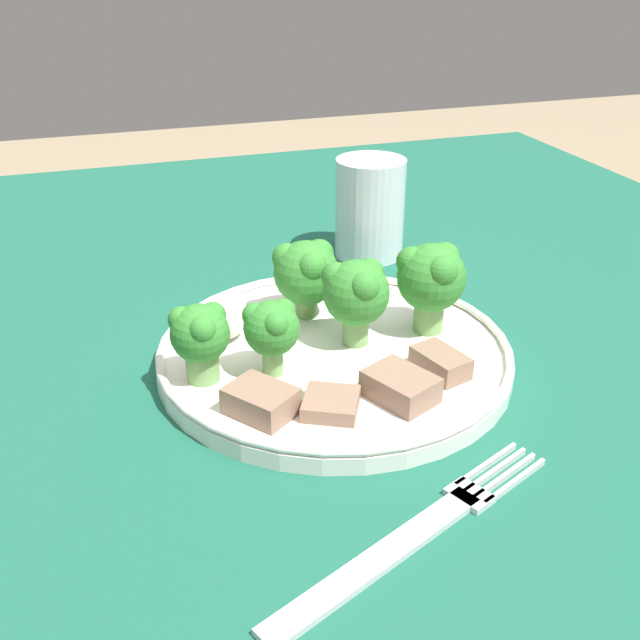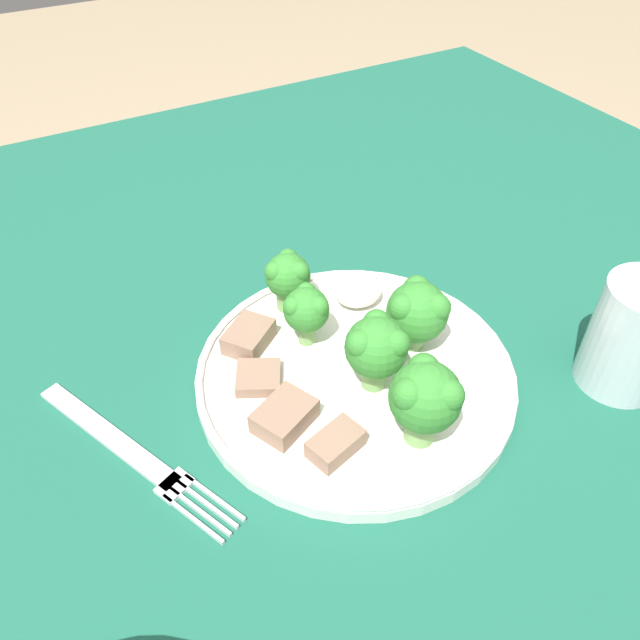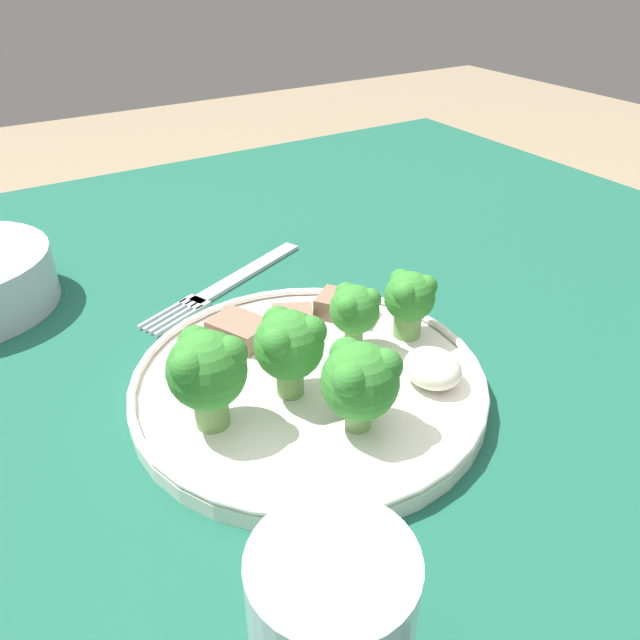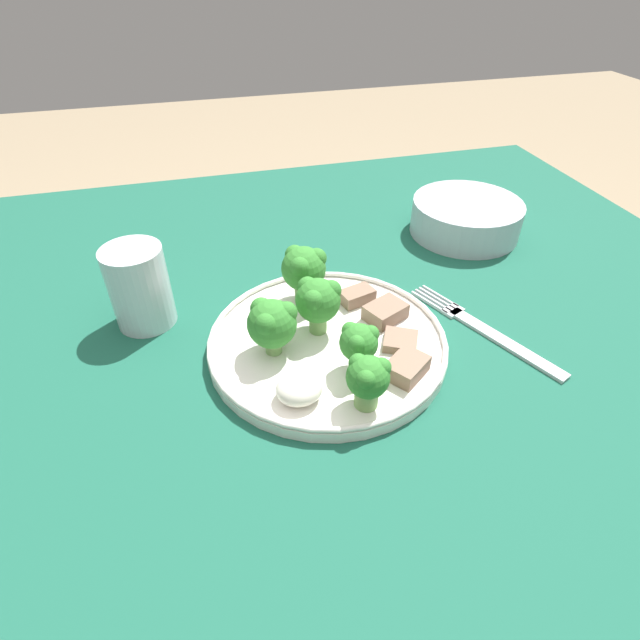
{
  "view_description": "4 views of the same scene",
  "coord_description": "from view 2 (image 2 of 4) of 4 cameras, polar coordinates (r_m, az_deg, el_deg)",
  "views": [
    {
      "loc": [
        0.45,
        -0.12,
        1.03
      ],
      "look_at": [
        0.02,
        0.02,
        0.79
      ],
      "focal_mm": 42.0,
      "sensor_mm": 36.0,
      "label": 1
    },
    {
      "loc": [
        0.2,
        0.32,
        1.12
      ],
      "look_at": [
        0.03,
        0.01,
        0.8
      ],
      "focal_mm": 35.0,
      "sensor_mm": 36.0,
      "label": 2
    },
    {
      "loc": [
        -0.29,
        0.21,
        1.03
      ],
      "look_at": [
        0.04,
        0.01,
        0.79
      ],
      "focal_mm": 35.0,
      "sensor_mm": 36.0,
      "label": 3
    },
    {
      "loc": [
        -0.1,
        -0.35,
        1.11
      ],
      "look_at": [
        0.01,
        0.04,
        0.78
      ],
      "focal_mm": 28.0,
      "sensor_mm": 36.0,
      "label": 4
    }
  ],
  "objects": [
    {
      "name": "table",
      "position": [
        0.61,
        2.26,
        -9.3
      ],
      "size": [
        1.13,
        1.09,
        0.75
      ],
      "color": "#195642",
      "rests_on": "ground_plane"
    },
    {
      "name": "dinner_plate",
      "position": [
        0.5,
        3.22,
        -4.96
      ],
      "size": [
        0.25,
        0.25,
        0.02
      ],
      "color": "white",
      "rests_on": "table"
    },
    {
      "name": "fork",
      "position": [
        0.48,
        -16.87,
        -11.54
      ],
      "size": [
        0.1,
        0.19,
        0.0
      ],
      "color": "silver",
      "rests_on": "table"
    },
    {
      "name": "drinking_glass",
      "position": [
        0.54,
        26.55,
        -1.79
      ],
      "size": [
        0.07,
        0.07,
        0.09
      ],
      "color": "silver",
      "rests_on": "table"
    },
    {
      "name": "broccoli_floret_near_rim_left",
      "position": [
        0.5,
        8.91,
        0.86
      ],
      "size": [
        0.05,
        0.05,
        0.06
      ],
      "color": "#709E56",
      "rests_on": "dinner_plate"
    },
    {
      "name": "broccoli_floret_center_left",
      "position": [
        0.46,
        5.16,
        -2.46
      ],
      "size": [
        0.05,
        0.05,
        0.06
      ],
      "color": "#709E56",
      "rests_on": "dinner_plate"
    },
    {
      "name": "broccoli_floret_back_left",
      "position": [
        0.43,
        9.61,
        -6.95
      ],
      "size": [
        0.05,
        0.05,
        0.07
      ],
      "color": "#709E56",
      "rests_on": "dinner_plate"
    },
    {
      "name": "broccoli_floret_front_left",
      "position": [
        0.5,
        -1.26,
        0.97
      ],
      "size": [
        0.04,
        0.04,
        0.05
      ],
      "color": "#709E56",
      "rests_on": "dinner_plate"
    },
    {
      "name": "broccoli_floret_center_back",
      "position": [
        0.54,
        -2.96,
        3.99
      ],
      "size": [
        0.04,
        0.04,
        0.05
      ],
      "color": "#709E56",
      "rests_on": "dinner_plate"
    },
    {
      "name": "meat_slice_front_slice",
      "position": [
        0.46,
        -3.26,
        -8.76
      ],
      "size": [
        0.05,
        0.05,
        0.02
      ],
      "color": "#846651",
      "rests_on": "dinner_plate"
    },
    {
      "name": "meat_slice_middle_slice",
      "position": [
        0.45,
        1.44,
        -11.23
      ],
      "size": [
        0.04,
        0.03,
        0.02
      ],
      "color": "#846651",
      "rests_on": "dinner_plate"
    },
    {
      "name": "meat_slice_rear_slice",
      "position": [
        0.52,
        -6.53,
        -1.52
      ],
      "size": [
        0.05,
        0.05,
        0.02
      ],
      "color": "#846651",
      "rests_on": "dinner_plate"
    },
    {
      "name": "meat_slice_edge_slice",
      "position": [
        0.49,
        -5.65,
        -5.27
      ],
      "size": [
        0.05,
        0.05,
        0.01
      ],
      "color": "#846651",
      "rests_on": "dinner_plate"
    },
    {
      "name": "sauce_dollop",
      "position": [
        0.56,
        3.49,
        2.73
      ],
      "size": [
        0.04,
        0.04,
        0.02
      ],
      "color": "silver",
      "rests_on": "dinner_plate"
    }
  ]
}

